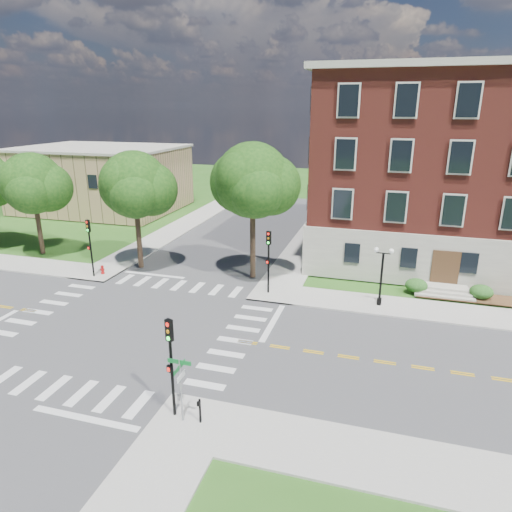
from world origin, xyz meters
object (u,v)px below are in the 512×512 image
(traffic_signal_nw, at_px, (90,241))
(twin_lamp_west, at_px, (382,273))
(fire_hydrant, at_px, (103,270))
(street_sign_pole, at_px, (180,378))
(traffic_signal_se, at_px, (171,356))
(push_button_post, at_px, (200,410))
(traffic_signal_ne, at_px, (269,254))

(traffic_signal_nw, distance_m, twin_lamp_west, 22.95)
(twin_lamp_west, distance_m, fire_hydrant, 22.64)
(traffic_signal_nw, bearing_deg, street_sign_pole, -44.49)
(traffic_signal_se, distance_m, push_button_post, 2.75)
(traffic_signal_ne, distance_m, twin_lamp_west, 8.16)
(traffic_signal_se, xyz_separation_m, push_button_post, (1.35, -0.18, -2.39))
(twin_lamp_west, bearing_deg, traffic_signal_ne, -179.59)
(traffic_signal_ne, relative_size, street_sign_pole, 1.55)
(traffic_signal_ne, relative_size, push_button_post, 4.00)
(traffic_signal_nw, xyz_separation_m, twin_lamp_west, (22.93, 0.77, -0.66))
(traffic_signal_ne, bearing_deg, twin_lamp_west, 0.41)
(push_button_post, distance_m, fire_hydrant, 21.65)
(street_sign_pole, distance_m, fire_hydrant, 21.23)
(traffic_signal_nw, xyz_separation_m, push_button_post, (15.73, -14.57, -2.39))
(push_button_post, bearing_deg, traffic_signal_se, 172.59)
(traffic_signal_se, bearing_deg, traffic_signal_ne, 88.41)
(traffic_signal_se, relative_size, traffic_signal_ne, 1.00)
(twin_lamp_west, relative_size, push_button_post, 3.53)
(traffic_signal_ne, distance_m, push_button_post, 15.49)
(traffic_signal_nw, height_order, fire_hydrant, traffic_signal_nw)
(traffic_signal_se, height_order, traffic_signal_nw, same)
(traffic_signal_se, distance_m, street_sign_pole, 1.06)
(traffic_signal_ne, xyz_separation_m, street_sign_pole, (0.12, -15.37, -0.88))
(traffic_signal_nw, distance_m, street_sign_pole, 20.94)
(traffic_signal_se, relative_size, push_button_post, 4.00)
(traffic_signal_se, relative_size, street_sign_pole, 1.55)
(traffic_signal_se, bearing_deg, fire_hydrant, 132.83)
(twin_lamp_west, bearing_deg, fire_hydrant, -179.84)
(traffic_signal_se, distance_m, fire_hydrant, 20.77)
(twin_lamp_west, height_order, push_button_post, twin_lamp_west)
(push_button_post, relative_size, fire_hydrant, 1.60)
(traffic_signal_se, bearing_deg, twin_lamp_west, 60.58)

